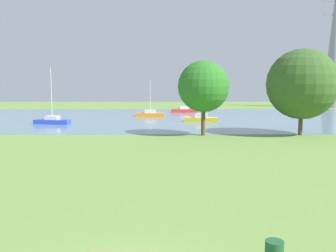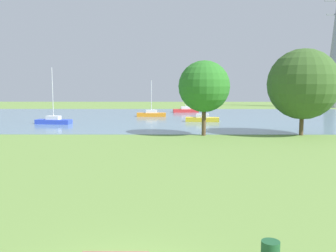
# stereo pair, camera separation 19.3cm
# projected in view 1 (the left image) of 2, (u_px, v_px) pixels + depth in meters

# --- Properties ---
(ground_plane) EXTENTS (160.00, 160.00, 0.00)m
(ground_plane) POSITION_uv_depth(u_px,v_px,m) (153.00, 147.00, 31.77)
(ground_plane) COLOR olive
(water_surface) EXTENTS (140.00, 40.00, 0.02)m
(water_surface) POSITION_uv_depth(u_px,v_px,m) (160.00, 118.00, 59.58)
(water_surface) COLOR slate
(water_surface) RESTS_ON ground
(sailboat_blue) EXTENTS (4.97, 2.18, 7.61)m
(sailboat_blue) POSITION_uv_depth(u_px,v_px,m) (52.00, 121.00, 49.92)
(sailboat_blue) COLOR blue
(sailboat_blue) RESTS_ON water_surface
(sailboat_orange) EXTENTS (4.82, 1.55, 5.99)m
(sailboat_orange) POSITION_uv_depth(u_px,v_px,m) (150.00, 114.00, 61.27)
(sailboat_orange) COLOR orange
(sailboat_orange) RESTS_ON water_surface
(sailboat_yellow) EXTENTS (4.95, 2.07, 6.83)m
(sailboat_yellow) POSITION_uv_depth(u_px,v_px,m) (201.00, 118.00, 53.22)
(sailboat_yellow) COLOR yellow
(sailboat_yellow) RESTS_ON water_surface
(sailboat_red) EXTENTS (4.90, 1.84, 5.30)m
(sailboat_red) POSITION_uv_depth(u_px,v_px,m) (184.00, 110.00, 70.38)
(sailboat_red) COLOR red
(sailboat_red) RESTS_ON water_surface
(tree_west_near) EXTENTS (5.41, 5.41, 7.90)m
(tree_west_near) POSITION_uv_depth(u_px,v_px,m) (203.00, 86.00, 38.55)
(tree_west_near) COLOR brown
(tree_west_near) RESTS_ON ground
(tree_east_near) EXTENTS (7.44, 7.44, 9.14)m
(tree_east_near) POSITION_uv_depth(u_px,v_px,m) (302.00, 84.00, 38.81)
(tree_east_near) COLOR brown
(tree_east_near) RESTS_ON ground
(electricity_pylon) EXTENTS (6.40, 4.40, 29.83)m
(electricity_pylon) POSITION_uv_depth(u_px,v_px,m) (334.00, 42.00, 83.30)
(electricity_pylon) COLOR gray
(electricity_pylon) RESTS_ON ground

